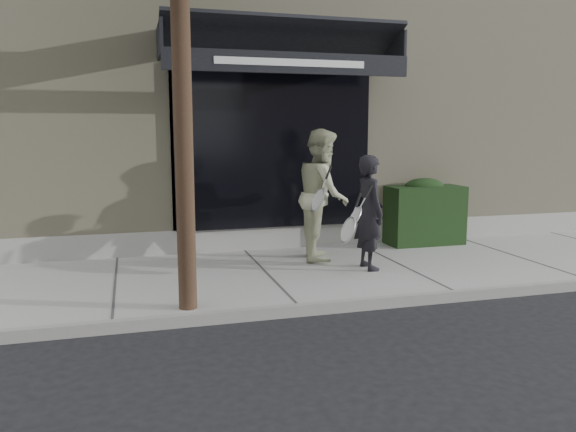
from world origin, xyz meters
name	(u,v)px	position (x,y,z in m)	size (l,w,h in m)	color
ground	(397,271)	(0.00, 0.00, 0.00)	(80.00, 80.00, 0.00)	black
sidewalk	(397,267)	(0.00, 0.00, 0.06)	(20.00, 3.00, 0.12)	#999894
curb	(456,296)	(0.00, -1.55, 0.07)	(20.00, 0.10, 0.14)	gray
building_facade	(300,100)	(-0.01, 4.96, 2.74)	(14.30, 8.04, 5.64)	tan
hedge	(423,213)	(1.10, 1.25, 0.66)	(1.30, 0.70, 1.14)	black
pedestrian_front	(369,213)	(-0.56, -0.18, 0.92)	(0.77, 0.82, 1.61)	black
pedestrian_back	(323,195)	(-0.97, 0.60, 1.10)	(1.00, 1.14, 1.97)	#AFB08D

